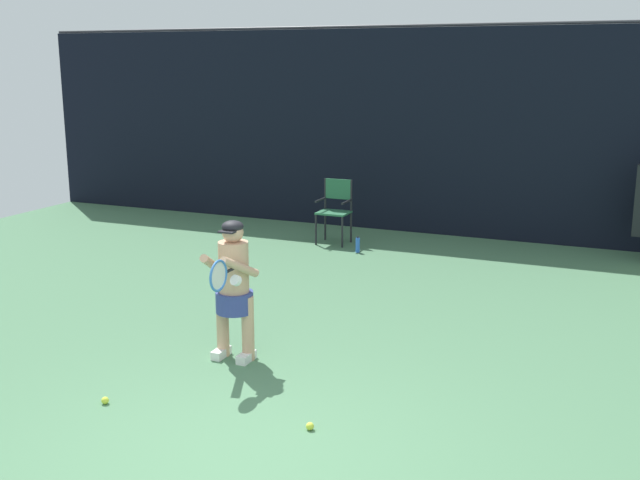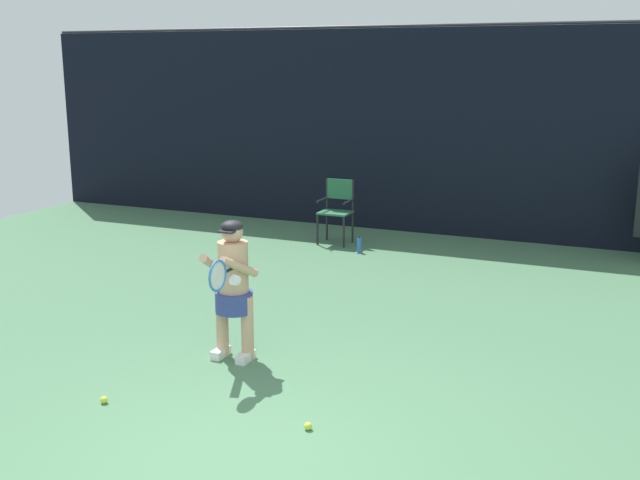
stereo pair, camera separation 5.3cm
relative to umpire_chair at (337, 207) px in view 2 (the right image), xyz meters
The scene contains 8 objects.
ground 7.63m from the umpire_chair, 73.77° to the right, with size 18.00×22.00×0.03m.
backdrop_screen 2.80m from the umpire_chair, 33.09° to the left, with size 18.00×0.12×3.66m.
umpire_chair is the anchor object (origin of this frame).
water_bottle 0.92m from the umpire_chair, 39.39° to the right, with size 0.07×0.07×0.27m.
tennis_player 5.36m from the umpire_chair, 79.07° to the right, with size 0.54×0.62×1.47m.
tennis_racket 5.88m from the umpire_chair, 78.70° to the right, with size 0.03×0.60×0.31m.
tennis_ball_loose 6.74m from the umpire_chair, 85.94° to the right, with size 0.07×0.07×0.07m.
tennis_ball_spare 6.88m from the umpire_chair, 69.60° to the right, with size 0.07×0.07×0.07m.
Camera 2 is at (2.73, -4.69, 3.03)m, focal length 43.00 mm.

